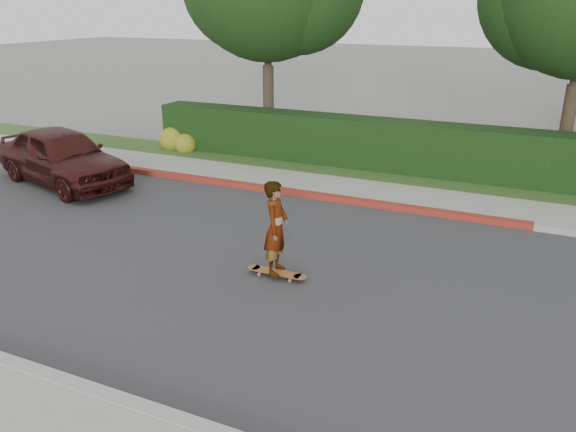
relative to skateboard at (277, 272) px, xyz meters
name	(u,v)px	position (x,y,z in m)	size (l,w,h in m)	color
ground	(457,308)	(3.11, 0.21, -0.10)	(120.00, 120.00, 0.00)	slate
road	(457,308)	(3.11, 0.21, -0.09)	(60.00, 8.00, 0.01)	#2D2D30
curb_far	(485,220)	(3.11, 4.31, -0.02)	(60.00, 0.20, 0.15)	#9E9E99
curb_red_section	(282,191)	(-1.89, 4.31, -0.02)	(12.00, 0.21, 0.15)	maroon
sidewalk_far	(489,208)	(3.11, 5.21, -0.04)	(60.00, 1.60, 0.12)	gray
planting_strip	(496,189)	(3.11, 6.81, -0.05)	(60.00, 1.60, 0.10)	#2D4C1E
hedge	(390,147)	(0.11, 7.41, 0.65)	(15.00, 1.00, 1.50)	black
flowering_shrub	(177,141)	(-6.90, 6.94, 0.24)	(1.40, 1.00, 0.90)	#2D4C19
skateboard	(277,272)	(0.00, 0.00, 0.00)	(1.12, 0.22, 0.10)	#B45B31
skateboarder	(276,228)	(0.00, 0.00, 0.86)	(0.61, 0.40, 1.68)	white
car_maroon	(62,156)	(-7.61, 2.72, 0.66)	(1.80, 4.47, 1.52)	#3D1713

